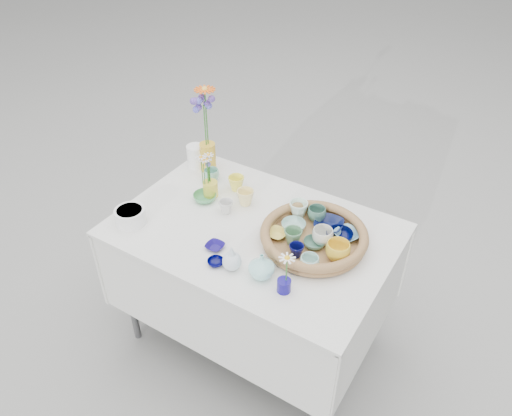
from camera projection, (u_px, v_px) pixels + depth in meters
The scene contains 34 objects.
ground at pixel (254, 336), 2.75m from camera, with size 80.00×80.00×0.00m, color #979691.
display_table at pixel (254, 336), 2.75m from camera, with size 1.26×0.86×0.77m, color silver, non-canonical shape.
wicker_tray at pixel (314, 237), 2.18m from camera, with size 0.47×0.47×0.08m, color brown, non-canonical shape.
tray_ceramic_0 at pixel (329, 225), 2.26m from camera, with size 0.13×0.13×0.03m, color #0B1340.
tray_ceramic_1 at pixel (339, 236), 2.19m from camera, with size 0.12×0.12×0.04m, color #010530.
tray_ceramic_2 at pixel (338, 251), 2.08m from camera, with size 0.10×0.10×0.08m, color yellow.
tray_ceramic_3 at pixel (314, 243), 2.16m from camera, with size 0.09×0.09×0.03m, color #4B7966.
tray_ceramic_4 at pixel (293, 237), 2.16m from camera, with size 0.08×0.08×0.07m, color #54855C.
tray_ceramic_5 at pixel (294, 226), 2.25m from camera, with size 0.11×0.11×0.03m, color #92BFB2.
tray_ceramic_6 at pixel (298, 210), 2.31m from camera, with size 0.09×0.09×0.08m, color white.
tray_ceramic_7 at pixel (322, 236), 2.16m from camera, with size 0.09×0.09×0.07m, color white.
tray_ceramic_8 at pixel (347, 235), 2.20m from camera, with size 0.11×0.11×0.03m, color #7AB8CA.
tray_ceramic_9 at pixel (296, 251), 2.10m from camera, with size 0.06×0.06×0.06m, color #07093F.
tray_ceramic_10 at pixel (277, 234), 2.21m from camera, with size 0.09×0.09×0.02m, color #DEC54F.
tray_ceramic_11 at pixel (309, 263), 2.03m from camera, with size 0.08×0.08×0.06m, color #A6DED7.
tray_ceramic_12 at pixel (317, 214), 2.29m from camera, with size 0.09×0.09×0.07m, color #41705E.
loose_ceramic_0 at pixel (236, 183), 2.51m from camera, with size 0.08×0.08×0.08m, color #F8EE4D.
loose_ceramic_1 at pixel (245, 197), 2.42m from camera, with size 0.08×0.08×0.08m, color #FFE88E.
loose_ceramic_2 at pixel (205, 197), 2.45m from camera, with size 0.11×0.11×0.04m, color #4B9D62.
loose_ceramic_3 at pixel (226, 207), 2.37m from camera, with size 0.07×0.07×0.06m, color silver.
loose_ceramic_4 at pixel (215, 246), 2.17m from camera, with size 0.08×0.08×0.02m, color #170D61.
loose_ceramic_5 at pixel (211, 175), 2.59m from camera, with size 0.08×0.08×0.06m, color #78B8A1.
loose_ceramic_6 at pixel (216, 262), 2.09m from camera, with size 0.07×0.07×0.02m, color #000038.
fluted_bowl at pixel (130, 216), 2.30m from camera, with size 0.14×0.14×0.07m, color white, non-canonical shape.
bud_vase_paleblue at pixel (232, 257), 2.04m from camera, with size 0.08×0.08×0.12m, color silver, non-canonical shape.
bud_vase_seafoam at pixel (262, 266), 2.01m from camera, with size 0.11×0.11×0.11m, color #9DE6E1.
bud_vase_cobalt at pixel (284, 286), 1.96m from camera, with size 0.06×0.06×0.06m, color #120A71.
single_daisy at pixel (287, 269), 1.91m from camera, with size 0.08×0.08×0.14m, color white, non-canonical shape.
tall_vase_yellow at pixel (208, 157), 2.64m from camera, with size 0.08×0.08×0.16m, color gold.
gerbera at pixel (206, 117), 2.51m from camera, with size 0.12×0.12×0.32m, color orange, non-canonical shape.
hydrangea at pixel (205, 125), 2.52m from camera, with size 0.09×0.09×0.31m, color #5D40A5, non-canonical shape.
white_pitcher at pixel (196, 156), 2.68m from camera, with size 0.13×0.09×0.13m, color white, non-canonical shape.
daisy_cup at pixel (211, 189), 2.47m from camera, with size 0.07×0.07×0.08m, color yellow.
daisy_posy at pixel (206, 169), 2.40m from camera, with size 0.08×0.08×0.15m, color white, non-canonical shape.
Camera 1 is at (0.95, -1.49, 2.22)m, focal length 35.00 mm.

